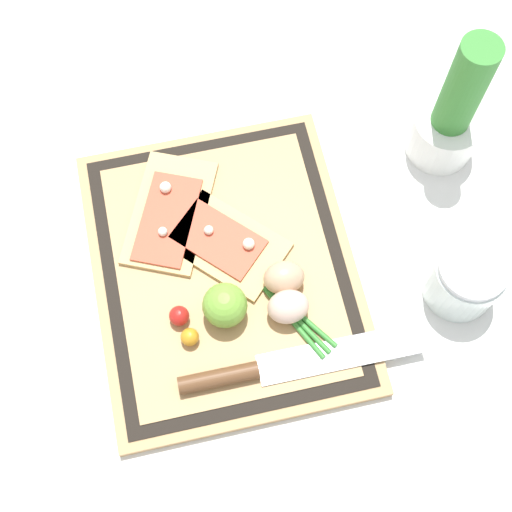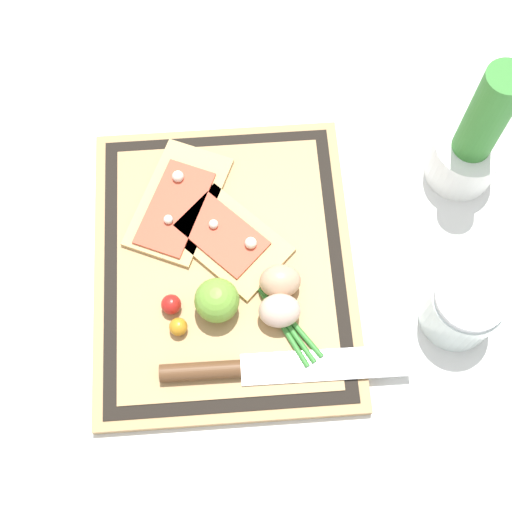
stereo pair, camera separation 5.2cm
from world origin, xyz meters
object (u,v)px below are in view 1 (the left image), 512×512
at_px(egg_brown, 284,278).
at_px(cherry_tomato_yellow, 190,337).
at_px(pizza_slice_far, 226,243).
at_px(sauce_jar, 464,280).
at_px(pizza_slice_near, 169,214).
at_px(lime, 225,305).
at_px(cherry_tomato_red, 179,316).
at_px(herb_pot, 451,117).
at_px(knife, 262,369).
at_px(egg_pink, 288,307).

xyz_separation_m(egg_brown, cherry_tomato_yellow, (0.05, -0.13, -0.01)).
relative_size(pizza_slice_far, sauce_jar, 1.88).
distance_m(pizza_slice_near, pizza_slice_far, 0.09).
relative_size(pizza_slice_near, lime, 3.43).
height_order(egg_brown, cherry_tomato_red, egg_brown).
bearing_deg(herb_pot, cherry_tomato_red, -66.19).
bearing_deg(knife, cherry_tomato_red, -135.34).
bearing_deg(egg_brown, pizza_slice_near, -135.22).
relative_size(pizza_slice_near, sauce_jar, 2.13).
bearing_deg(lime, knife, 18.71).
relative_size(pizza_slice_near, egg_brown, 3.68).
xyz_separation_m(cherry_tomato_red, herb_pot, (-0.18, 0.41, 0.05)).
distance_m(lime, sauce_jar, 0.31).
bearing_deg(knife, cherry_tomato_yellow, -126.49).
height_order(pizza_slice_near, knife, pizza_slice_near).
distance_m(pizza_slice_far, herb_pot, 0.35).
distance_m(pizza_slice_far, egg_brown, 0.09).
relative_size(knife, cherry_tomato_red, 12.10).
xyz_separation_m(egg_brown, lime, (0.02, -0.08, 0.01)).
bearing_deg(cherry_tomato_yellow, sauce_jar, 89.31).
relative_size(egg_brown, cherry_tomato_red, 2.06).
distance_m(lime, cherry_tomato_red, 0.06).
relative_size(egg_pink, cherry_tomato_red, 2.06).
height_order(pizza_slice_near, pizza_slice_far, same).
distance_m(pizza_slice_near, egg_pink, 0.21).
height_order(pizza_slice_far, egg_pink, egg_pink).
bearing_deg(lime, herb_pot, 117.79).
relative_size(pizza_slice_near, egg_pink, 3.68).
relative_size(pizza_slice_near, cherry_tomato_red, 7.59).
height_order(lime, herb_pot, herb_pot).
bearing_deg(egg_brown, egg_pink, -5.71).
distance_m(pizza_slice_far, knife, 0.18).
height_order(knife, cherry_tomato_yellow, cherry_tomato_yellow).
relative_size(lime, cherry_tomato_yellow, 2.46).
relative_size(egg_brown, egg_pink, 1.00).
relative_size(pizza_slice_far, cherry_tomato_yellow, 7.46).
relative_size(cherry_tomato_red, cherry_tomato_yellow, 1.11).
xyz_separation_m(egg_brown, cherry_tomato_red, (0.02, -0.14, -0.01)).
relative_size(cherry_tomato_yellow, herb_pot, 0.10).
distance_m(egg_brown, lime, 0.09).
height_order(pizza_slice_near, egg_brown, egg_brown).
xyz_separation_m(egg_pink, sauce_jar, (0.01, 0.23, -0.00)).
bearing_deg(lime, sauce_jar, 84.40).
relative_size(lime, sauce_jar, 0.62).
xyz_separation_m(egg_pink, cherry_tomato_yellow, (0.01, -0.13, -0.01)).
bearing_deg(egg_pink, lime, -102.19).
distance_m(pizza_slice_far, cherry_tomato_yellow, 0.14).
xyz_separation_m(pizza_slice_near, cherry_tomato_yellow, (0.18, -0.00, 0.01)).
bearing_deg(pizza_slice_far, egg_pink, 27.90).
bearing_deg(herb_pot, sauce_jar, -11.47).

